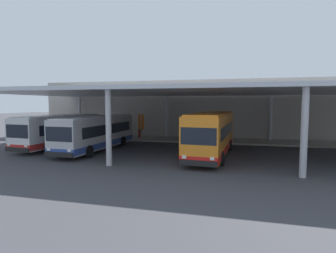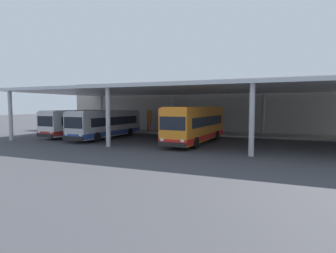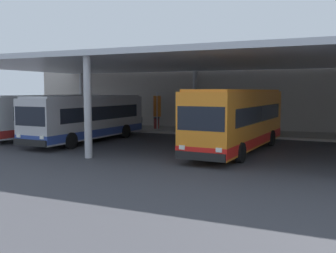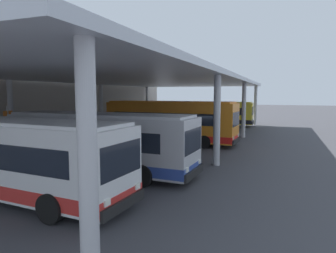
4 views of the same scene
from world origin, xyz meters
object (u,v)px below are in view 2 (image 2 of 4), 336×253
object	(u,v)px
trash_bin	(149,127)
banner_sign	(149,118)
bus_nearest_bay	(81,122)
bench_waiting	(134,127)
bus_second_bay	(107,124)
bus_middle_bay	(196,124)

from	to	relation	value
trash_bin	banner_sign	xyz separation A→B (m)	(0.34, -0.56, 1.30)
bus_nearest_bay	banner_sign	world-z (taller)	banner_sign
bench_waiting	banner_sign	size ratio (longest dim) A/B	0.56
bus_second_bay	trash_bin	size ratio (longest dim) A/B	10.83
bus_nearest_bay	bus_middle_bay	xyz separation A→B (m)	(15.04, -1.02, 0.19)
bench_waiting	banner_sign	world-z (taller)	banner_sign
bus_nearest_bay	bus_second_bay	xyz separation A→B (m)	(4.53, -1.03, 0.00)
bus_second_bay	banner_sign	xyz separation A→B (m)	(1.43, 8.04, 0.32)
bus_middle_bay	banner_sign	world-z (taller)	bus_middle_bay
bench_waiting	banner_sign	xyz separation A→B (m)	(2.90, -0.88, 1.32)
bus_nearest_bay	trash_bin	xyz separation A→B (m)	(5.62, 7.57, -0.98)
trash_bin	banner_sign	world-z (taller)	banner_sign
bench_waiting	trash_bin	size ratio (longest dim) A/B	1.84
bus_second_bay	bus_nearest_bay	bearing A→B (deg)	167.19
bus_nearest_bay	bus_second_bay	size ratio (longest dim) A/B	1.01
bus_second_bay	banner_sign	world-z (taller)	banner_sign
bus_middle_bay	bench_waiting	world-z (taller)	bus_middle_bay
trash_bin	bus_nearest_bay	bearing A→B (deg)	-126.61
bus_middle_bay	banner_sign	distance (m)	12.13
bus_middle_bay	trash_bin	distance (m)	12.80
bus_second_bay	bus_middle_bay	bearing A→B (deg)	0.04
bus_middle_bay	bench_waiting	distance (m)	14.98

